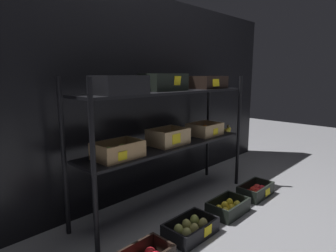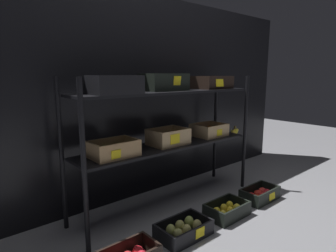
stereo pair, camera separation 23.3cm
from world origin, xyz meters
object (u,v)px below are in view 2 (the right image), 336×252
crate_ground_right_apple_red (260,195)px  crate_ground_lemon (227,211)px  display_rack (169,118)px  crate_ground_pear (184,230)px

crate_ground_right_apple_red → crate_ground_lemon: bearing=179.5°
display_rack → crate_ground_pear: 0.88m
display_rack → crate_ground_lemon: display_rack is taller
crate_ground_lemon → crate_ground_right_apple_red: size_ratio=0.94×
crate_ground_right_apple_red → display_rack: bearing=145.0°
crate_ground_lemon → crate_ground_right_apple_red: crate_ground_right_apple_red is taller
crate_ground_lemon → crate_ground_right_apple_red: (0.46, -0.00, -0.00)m
crate_ground_pear → crate_ground_lemon: size_ratio=1.10×
display_rack → crate_ground_pear: bearing=-119.1°
display_rack → crate_ground_lemon: bearing=-66.2°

